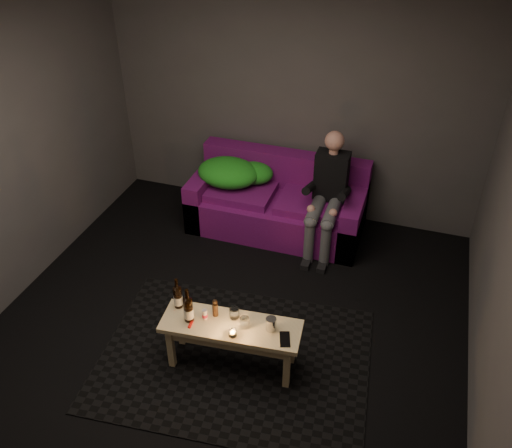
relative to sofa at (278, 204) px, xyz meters
The scene contains 17 objects.
floor 1.84m from the sofa, 89.29° to the right, with size 4.50×4.50×0.00m, color black.
room 1.91m from the sofa, 89.05° to the right, with size 4.50×4.50×4.50m.
rug 1.96m from the sofa, 84.03° to the right, with size 2.17×1.58×0.01m, color black.
sofa is the anchor object (origin of this frame).
green_blanket 0.59m from the sofa, behind, with size 0.80×0.55×0.27m.
person 0.67m from the sofa, 15.16° to the right, with size 0.33×0.76×1.22m.
coffee_table 1.99m from the sofa, 84.18° to the right, with size 1.11×0.45×0.44m.
beer_bottle_a 1.96m from the sofa, 97.77° to the right, with size 0.07×0.07×0.28m.
beer_bottle_b 2.05m from the sofa, 93.42° to the right, with size 0.08×0.08×0.30m.
salt_shaker 1.99m from the sofa, 90.36° to the right, with size 0.04×0.04×0.09m, color silver.
pepper_mill 1.94m from the sofa, 88.42° to the right, with size 0.04×0.04×0.12m, color black.
tumbler_back 1.92m from the sofa, 83.95° to the right, with size 0.08×0.08×0.09m, color white.
tealight 2.11m from the sofa, 83.02° to the right, with size 0.07×0.07×0.05m.
tumbler_front 2.00m from the sofa, 81.06° to the right, with size 0.07×0.07×0.09m, color white.
steel_cup 2.01m from the sofa, 75.28° to the right, with size 0.08×0.08×0.11m, color #ABACB2.
smartphone 2.11m from the sofa, 72.35° to the right, with size 0.08×0.15×0.01m, color black.
red_lighter 2.09m from the sofa, 92.44° to the right, with size 0.02×0.07×0.01m, color red.
Camera 1 is at (1.29, -2.91, 3.45)m, focal length 38.00 mm.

